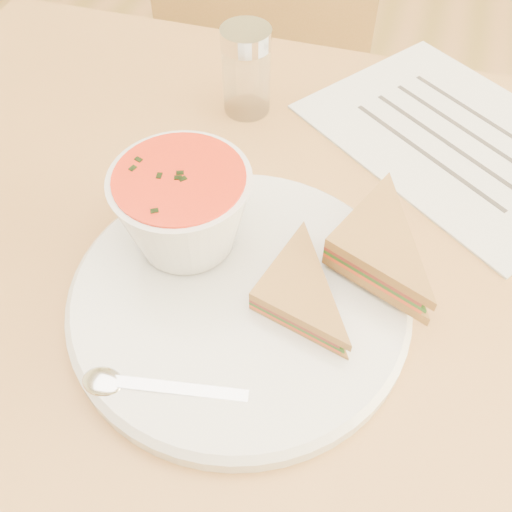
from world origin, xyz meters
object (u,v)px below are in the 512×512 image
(chair_far, at_px, (271,123))
(plate, at_px, (239,298))
(soup_bowl, at_px, (184,213))
(condiment_shaker, at_px, (246,71))
(dining_table, at_px, (260,386))

(chair_far, height_order, plate, chair_far)
(soup_bowl, bearing_deg, chair_far, 96.35)
(chair_far, xyz_separation_m, soup_bowl, (0.06, -0.53, 0.31))
(condiment_shaker, bearing_deg, soup_bowl, -86.69)
(chair_far, distance_m, condiment_shaker, 0.43)
(chair_far, relative_size, plate, 3.17)
(dining_table, relative_size, soup_bowl, 7.89)
(dining_table, bearing_deg, condiment_shaker, 111.41)
(plate, height_order, condiment_shaker, condiment_shaker)
(dining_table, bearing_deg, chair_far, 103.86)
(chair_far, bearing_deg, condiment_shaker, 79.49)
(chair_far, xyz_separation_m, plate, (0.12, -0.57, 0.26))
(chair_far, relative_size, condiment_shaker, 9.32)
(dining_table, distance_m, chair_far, 0.51)
(chair_far, bearing_deg, plate, 82.92)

